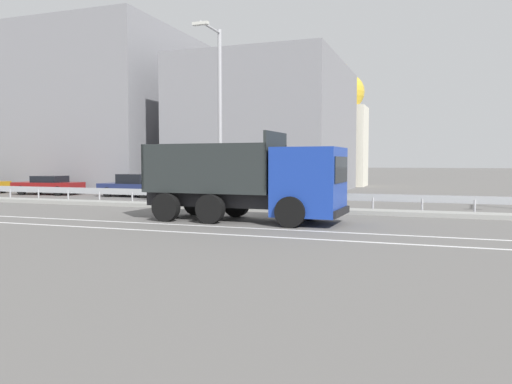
% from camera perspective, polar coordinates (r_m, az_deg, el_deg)
% --- Properties ---
extents(ground_plane, '(320.00, 320.00, 0.00)m').
position_cam_1_polar(ground_plane, '(20.89, -1.78, -2.52)').
color(ground_plane, '#605E5B').
extents(lane_strip_0, '(68.07, 0.16, 0.01)m').
position_cam_1_polar(lane_strip_0, '(16.83, -3.87, -3.98)').
color(lane_strip_0, silver).
rests_on(lane_strip_0, ground_plane).
extents(lane_strip_1, '(68.07, 0.16, 0.01)m').
position_cam_1_polar(lane_strip_1, '(15.39, -6.26, -4.70)').
color(lane_strip_1, silver).
rests_on(lane_strip_1, ground_plane).
extents(median_island, '(37.44, 1.10, 0.18)m').
position_cam_1_polar(median_island, '(22.51, -0.15, -1.85)').
color(median_island, gray).
rests_on(median_island, ground_plane).
extents(median_guardrail, '(68.07, 0.09, 0.78)m').
position_cam_1_polar(median_guardrail, '(23.48, 0.74, -0.46)').
color(median_guardrail, '#9EA0A5').
rests_on(median_guardrail, ground_plane).
extents(dump_truck, '(7.49, 2.79, 3.25)m').
position_cam_1_polar(dump_truck, '(17.99, 1.52, 0.74)').
color(dump_truck, '#19389E').
rests_on(dump_truck, ground_plane).
extents(median_road_sign, '(0.82, 0.16, 2.38)m').
position_cam_1_polar(median_road_sign, '(21.48, 8.91, 1.05)').
color(median_road_sign, white).
rests_on(median_road_sign, ground_plane).
extents(street_lamp_1, '(0.70, 2.15, 8.12)m').
position_cam_1_polar(street_lamp_1, '(22.82, -4.33, 9.37)').
color(street_lamp_1, '#ADADB2').
rests_on(street_lamp_1, ground_plane).
extents(parked_car_2, '(4.59, 2.18, 1.25)m').
position_cam_1_polar(parked_car_2, '(35.81, -22.62, 0.77)').
color(parked_car_2, maroon).
rests_on(parked_car_2, ground_plane).
extents(parked_car_3, '(4.45, 2.06, 1.42)m').
position_cam_1_polar(parked_car_3, '(31.91, -13.77, 0.74)').
color(parked_car_3, navy).
rests_on(parked_car_3, ground_plane).
extents(background_building_0, '(12.31, 13.60, 12.52)m').
position_cam_1_polar(background_building_0, '(43.53, -16.13, 8.74)').
color(background_building_0, gray).
rests_on(background_building_0, ground_plane).
extents(background_building_1, '(10.70, 13.69, 9.25)m').
position_cam_1_polar(background_building_1, '(37.24, 1.61, 7.25)').
color(background_building_1, gray).
rests_on(background_building_1, ground_plane).
extents(church_tower, '(3.60, 3.60, 10.84)m').
position_cam_1_polar(church_tower, '(45.53, 10.22, 6.78)').
color(church_tower, silver).
rests_on(church_tower, ground_plane).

